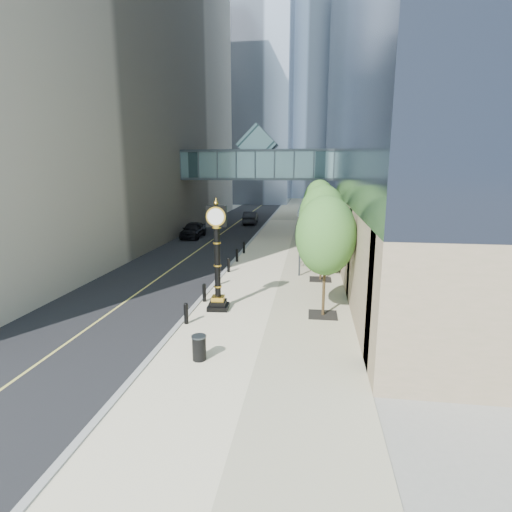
{
  "coord_description": "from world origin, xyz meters",
  "views": [
    {
      "loc": [
        2.9,
        -15.79,
        7.07
      ],
      "look_at": [
        -0.03,
        5.27,
        2.43
      ],
      "focal_mm": 28.0,
      "sensor_mm": 36.0,
      "label": 1
    }
  ],
  "objects_px": {
    "trash_bin": "(199,348)",
    "car_near": "(193,230)",
    "car_far": "(251,218)",
    "street_clock": "(217,264)",
    "pedestrian": "(303,254)"
  },
  "relations": [
    {
      "from": "pedestrian",
      "to": "car_far",
      "type": "xyz_separation_m",
      "value": [
        -7.39,
        22.95,
        -0.12
      ]
    },
    {
      "from": "street_clock",
      "to": "car_far",
      "type": "height_order",
      "value": "street_clock"
    },
    {
      "from": "street_clock",
      "to": "car_far",
      "type": "distance_m",
      "value": 33.06
    },
    {
      "from": "car_far",
      "to": "pedestrian",
      "type": "bearing_deg",
      "value": 104.09
    },
    {
      "from": "pedestrian",
      "to": "car_far",
      "type": "bearing_deg",
      "value": -86.75
    },
    {
      "from": "car_far",
      "to": "street_clock",
      "type": "bearing_deg",
      "value": 92.04
    },
    {
      "from": "trash_bin",
      "to": "car_near",
      "type": "distance_m",
      "value": 28.02
    },
    {
      "from": "street_clock",
      "to": "car_far",
      "type": "bearing_deg",
      "value": 91.71
    },
    {
      "from": "pedestrian",
      "to": "street_clock",
      "type": "bearing_deg",
      "value": 53.15
    },
    {
      "from": "trash_bin",
      "to": "car_near",
      "type": "xyz_separation_m",
      "value": [
        -8.25,
        26.78,
        0.33
      ]
    },
    {
      "from": "trash_bin",
      "to": "car_far",
      "type": "xyz_separation_m",
      "value": [
        -3.91,
        38.37,
        0.32
      ]
    },
    {
      "from": "pedestrian",
      "to": "car_near",
      "type": "distance_m",
      "value": 16.32
    },
    {
      "from": "street_clock",
      "to": "trash_bin",
      "type": "bearing_deg",
      "value": -88.18
    },
    {
      "from": "car_far",
      "to": "car_near",
      "type": "bearing_deg",
      "value": 65.73
    },
    {
      "from": "trash_bin",
      "to": "pedestrian",
      "type": "relative_size",
      "value": 0.51
    }
  ]
}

